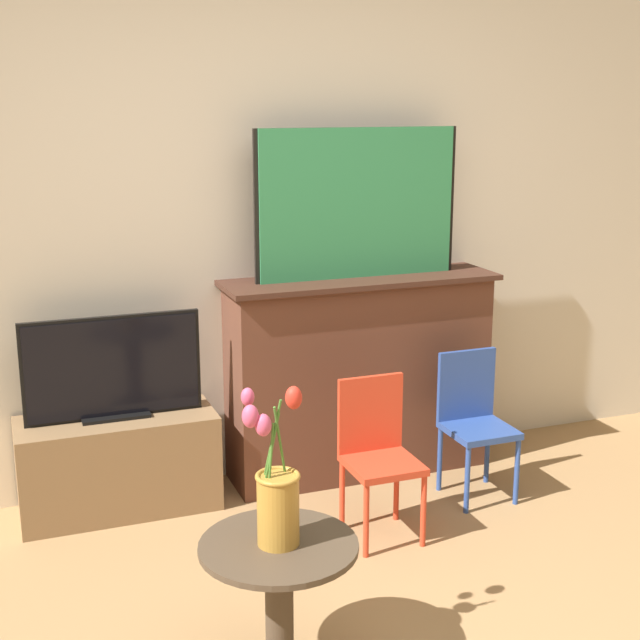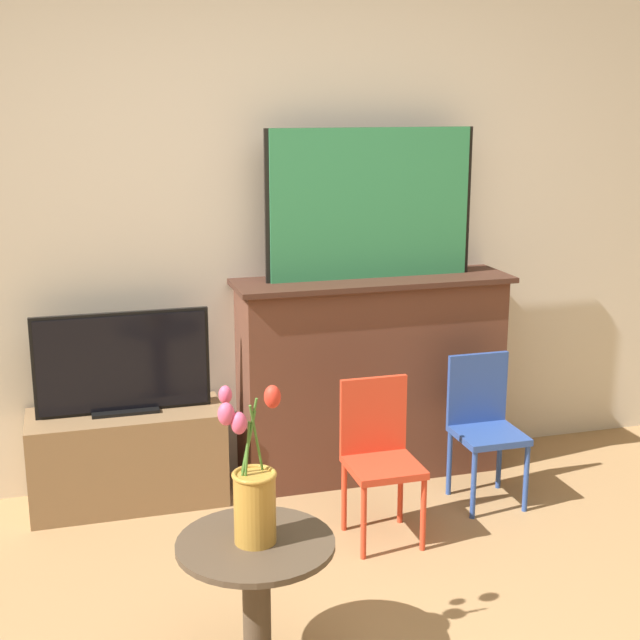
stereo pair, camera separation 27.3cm
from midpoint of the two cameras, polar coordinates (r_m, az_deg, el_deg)
wall_back at (r=4.22m, az=-2.42°, el=7.66°), size 8.00×0.06×2.70m
fireplace_mantel at (r=4.36m, az=5.08°, el=-3.49°), size 1.34×0.39×0.99m
painting at (r=4.19m, az=5.16°, el=7.40°), size 1.01×0.03×0.70m
tv_stand at (r=4.18m, az=-10.36°, el=-8.68°), size 0.87×0.36×0.44m
tv_monitor at (r=4.04m, az=-10.64°, el=-2.83°), size 0.78×0.12×0.46m
chair_red at (r=3.78m, az=5.90°, el=-8.30°), size 0.29×0.29×0.68m
chair_blue at (r=4.19m, az=12.29°, el=-6.30°), size 0.29×0.29×0.68m
side_table at (r=2.93m, az=-1.32°, el=-16.85°), size 0.50×0.50×0.48m
vase_tulips at (r=2.78m, az=-1.44°, el=-10.99°), size 0.21×0.16×0.50m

